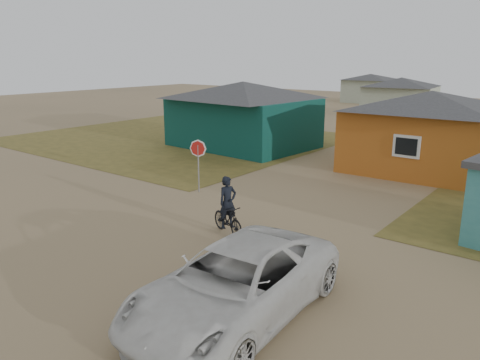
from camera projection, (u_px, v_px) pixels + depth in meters
name	position (u px, v px, depth m)	size (l,w,h in m)	color
ground	(193.00, 245.00, 14.04)	(120.00, 120.00, 0.00)	#927954
grass_nw	(176.00, 138.00, 32.27)	(20.00, 18.00, 0.00)	brown
house_teal	(243.00, 113.00, 28.86)	(8.93, 7.08, 4.00)	#0A3932
house_yellow	(428.00, 130.00, 22.71)	(7.72, 6.76, 3.90)	#B05C1B
house_pale_west	(400.00, 97.00, 43.04)	(7.04, 6.15, 3.60)	#A4AE95
house_pale_north	(370.00, 88.00, 56.96)	(6.28, 5.81, 3.40)	#A4AE95
stop_sign	(198.00, 153.00, 19.09)	(0.72, 0.06, 2.21)	gray
cyclist	(228.00, 214.00, 14.72)	(1.73, 1.00, 1.89)	black
vehicle	(235.00, 284.00, 9.96)	(2.64, 5.72, 1.59)	silver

